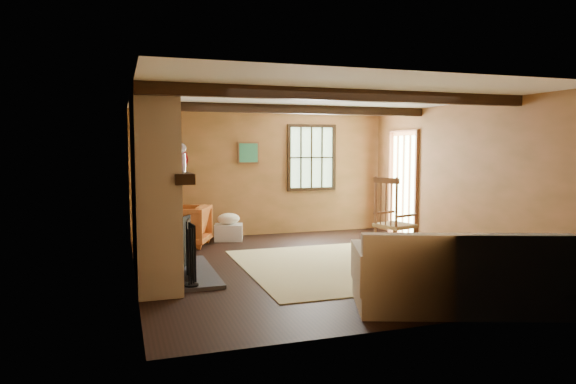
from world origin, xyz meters
name	(u,v)px	position (x,y,z in m)	size (l,w,h in m)	color
ground	(314,264)	(0.00, 0.00, 0.00)	(5.50, 5.50, 0.00)	black
room_envelope	(322,152)	(0.22, 0.26, 1.63)	(5.02, 5.52, 2.44)	#AD6A3D
fireplace	(155,194)	(-2.23, 0.00, 1.10)	(1.02, 2.30, 2.40)	#98483A
rug	(332,266)	(0.20, -0.20, 0.00)	(2.50, 3.00, 0.01)	#CCBE88
rocking_chair	(393,223)	(1.38, 0.15, 0.53)	(1.01, 0.73, 1.26)	#A87A52
sofa	(457,281)	(0.69, -2.41, 0.31)	(2.32, 1.60, 0.86)	silver
firewood_pile	(162,236)	(-1.96, 2.45, 0.12)	(0.65, 0.12, 0.24)	brown
laundry_basket	(229,232)	(-0.79, 2.30, 0.15)	(0.50, 0.38, 0.30)	silver
basket_pillow	(229,219)	(-0.79, 2.30, 0.40)	(0.41, 0.33, 0.21)	silver
armchair	(185,226)	(-1.60, 2.00, 0.36)	(0.76, 0.78, 0.71)	#BF6026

